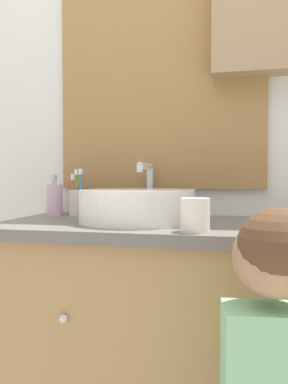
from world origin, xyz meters
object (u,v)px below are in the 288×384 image
at_px(toothbrush_holder, 77,201).
at_px(drinking_cup, 195,215).
at_px(sink_basin, 137,205).
at_px(soap_dispenser, 54,199).

relative_size(toothbrush_holder, drinking_cup, 2.00).
distance_m(toothbrush_holder, drinking_cup, 0.60).
relative_size(sink_basin, soap_dispenser, 2.72).
bearing_deg(toothbrush_holder, drinking_cup, -36.68).
relative_size(sink_basin, drinking_cup, 4.72).
distance_m(sink_basin, soap_dispenser, 0.40).
relative_size(toothbrush_holder, soap_dispenser, 1.15).
height_order(soap_dispenser, drinking_cup, soap_dispenser).
height_order(toothbrush_holder, soap_dispenser, toothbrush_holder).
bearing_deg(drinking_cup, soap_dispenser, 148.85).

